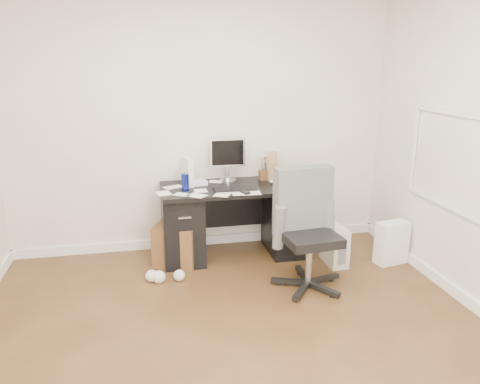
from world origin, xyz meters
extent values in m
plane|color=#402814|center=(0.00, 0.00, 0.00)|extent=(4.00, 4.00, 0.00)
cube|color=beige|center=(0.00, 2.00, 1.35)|extent=(4.00, 0.02, 2.70)
cube|color=beige|center=(0.00, -2.00, 1.35)|extent=(4.00, 0.02, 2.70)
cube|color=white|center=(0.00, 1.99, 0.05)|extent=(4.00, 0.03, 0.10)
cube|color=black|center=(0.30, 1.65, 0.73)|extent=(1.50, 0.70, 0.04)
cube|color=black|center=(-0.25, 1.65, 0.35)|extent=(0.40, 0.60, 0.71)
cube|color=black|center=(0.85, 1.65, 0.35)|extent=(0.40, 0.60, 0.71)
cube|color=black|center=(0.30, 1.98, 0.45)|extent=(0.70, 0.03, 0.51)
cube|color=black|center=(0.27, 1.50, 0.76)|extent=(0.42, 0.15, 0.02)
sphere|color=#B9B8BD|center=(0.67, 1.63, 0.78)|extent=(0.06, 0.06, 0.05)
cylinder|color=navy|center=(-0.21, 1.58, 0.83)|extent=(0.09, 0.09, 0.17)
cube|color=silver|center=(-0.17, 1.78, 0.89)|extent=(0.16, 0.26, 0.28)
cube|color=#957248|center=(0.75, 1.89, 0.89)|extent=(0.18, 0.26, 0.27)
cube|color=yellow|center=(0.85, 1.53, 0.77)|extent=(0.27, 0.29, 0.04)
cube|color=beige|center=(1.23, 1.25, 0.19)|extent=(0.19, 0.39, 0.38)
cube|color=white|center=(1.79, 1.13, 0.22)|extent=(0.36, 0.29, 0.43)
cube|color=#4B3116|center=(-0.31, 1.57, 0.21)|extent=(0.54, 0.54, 0.41)
cube|color=slate|center=(1.02, 1.81, 0.10)|extent=(0.36, 0.30, 0.21)
camera|label=1|loc=(-0.58, -2.84, 2.00)|focal=35.00mm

